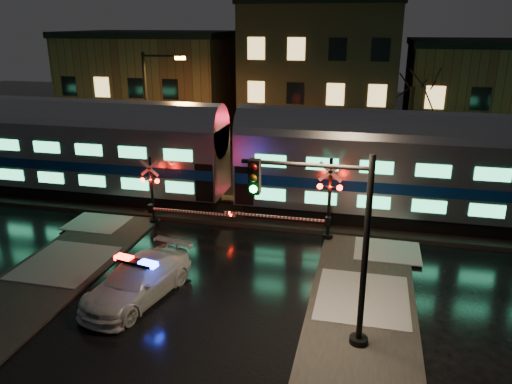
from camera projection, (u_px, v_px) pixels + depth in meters
The scene contains 13 objects.
ground at pixel (224, 251), 23.57m from camera, with size 120.00×120.00×0.00m, color black.
ballast at pixel (250, 212), 28.14m from camera, with size 90.00×4.20×0.24m, color black.
sidewalk_left at pixel (20, 299), 19.42m from camera, with size 4.00×20.00×0.12m, color #2D2D2D.
sidewalk_right at pixel (360, 345), 16.63m from camera, with size 4.00×20.00×0.12m, color #2D2D2D.
building_left at pixel (155, 89), 45.18m from camera, with size 14.00×10.00×9.00m, color #543520.
building_mid at pixel (322, 78), 42.01m from camera, with size 12.00×11.00×11.50m, color brown.
building_right at pixel (486, 102), 39.24m from camera, with size 12.00×10.00×8.50m, color #543520.
train at pixel (231, 155), 27.30m from camera, with size 51.00×3.12×5.92m.
police_car at pixel (138, 280), 19.32m from camera, with size 3.25×5.63×1.70m.
crossing_signal_right at pixel (321, 207), 24.22m from camera, with size 5.91×0.66×4.19m.
crossing_signal_left at pixel (158, 198), 26.11m from camera, with size 5.20×0.63×3.68m.
traffic_light at pixel (332, 248), 15.74m from camera, with size 4.27×0.74×6.61m.
streetlight at pixel (151, 110), 31.88m from camera, with size 2.84×0.30×8.50m.
Camera 1 is at (6.32, -20.49, 10.28)m, focal length 35.00 mm.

